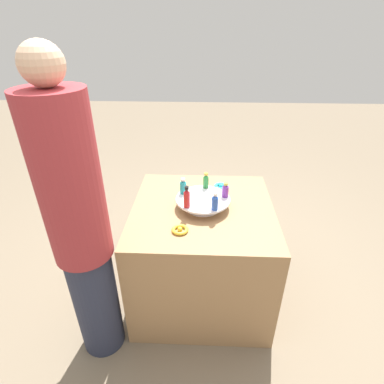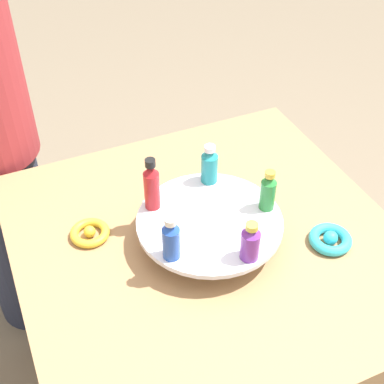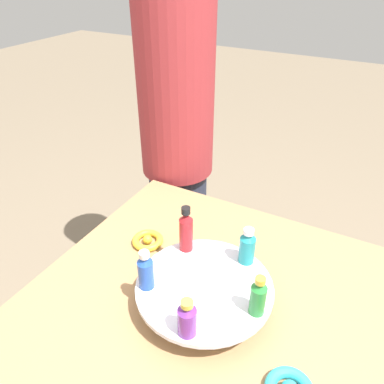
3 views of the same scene
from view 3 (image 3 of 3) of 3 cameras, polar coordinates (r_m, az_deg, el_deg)
The scene contains 9 objects.
party_table at distance 1.30m, azimuth 1.51°, elevation -27.21°, with size 0.89×0.89×0.74m.
display_stand at distance 0.96m, azimuth 1.87°, elevation -14.91°, with size 0.34×0.34×0.07m.
bottle_purple at distance 0.82m, azimuth -0.75°, elevation -18.71°, with size 0.04×0.04×0.10m.
bottle_green at distance 0.86m, azimuth 10.04°, elevation -15.42°, with size 0.04×0.04×0.11m.
bottle_teal at distance 0.98m, azimuth 8.42°, elevation -8.24°, with size 0.04×0.04×0.10m.
bottle_red at distance 0.99m, azimuth -0.91°, elevation -5.88°, with size 0.04×0.04×0.14m.
bottle_blue at distance 0.91m, azimuth -7.07°, elevation -11.84°, with size 0.04×0.04×0.11m.
ribbon_bow_gold at distance 1.15m, azimuth -6.77°, elevation -7.33°, with size 0.09×0.09×0.03m.
person_figure at distance 1.51m, azimuth -2.32°, elevation 8.47°, with size 0.29×0.29×1.71m.
Camera 3 is at (-0.28, 0.58, 1.50)m, focal length 35.00 mm.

